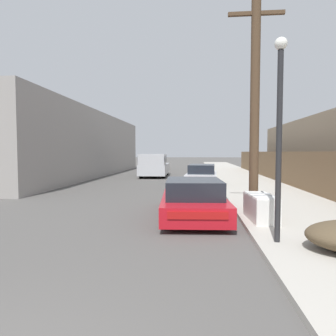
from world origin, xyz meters
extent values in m
cube|color=#ADA89E|center=(5.30, 23.50, 0.06)|extent=(4.20, 63.00, 0.12)
cube|color=silver|center=(3.73, 7.01, 0.46)|extent=(0.73, 1.63, 0.68)
cube|color=white|center=(3.73, 7.01, 0.82)|extent=(0.70, 1.57, 0.03)
cube|color=#333335|center=(3.88, 7.51, 0.85)|extent=(0.04, 0.20, 0.02)
cube|color=gray|center=(3.72, 7.26, 0.84)|extent=(0.66, 0.11, 0.01)
cube|color=gray|center=(3.75, 6.77, 0.84)|extent=(0.66, 0.11, 0.01)
cube|color=red|center=(1.81, 7.90, 0.41)|extent=(2.18, 4.67, 0.53)
cube|color=black|center=(1.84, 7.49, 0.93)|extent=(1.76, 2.29, 0.53)
cube|color=#B21414|center=(1.96, 5.61, 0.50)|extent=(1.47, 0.12, 0.18)
cylinder|color=black|center=(0.90, 9.26, 0.32)|extent=(0.24, 0.65, 0.64)
cylinder|color=black|center=(2.55, 9.36, 0.32)|extent=(0.24, 0.65, 0.64)
cylinder|color=black|center=(1.08, 6.44, 0.32)|extent=(0.24, 0.65, 0.64)
cylinder|color=black|center=(2.72, 6.54, 0.32)|extent=(0.24, 0.65, 0.64)
cube|color=silver|center=(2.24, 16.41, 0.47)|extent=(1.99, 4.62, 0.64)
cube|color=black|center=(2.23, 16.22, 1.04)|extent=(1.63, 2.62, 0.50)
cube|color=#B21414|center=(2.10, 14.13, 0.58)|extent=(1.34, 0.11, 0.22)
cylinder|color=black|center=(1.60, 17.85, 0.32)|extent=(0.24, 0.66, 0.65)
cylinder|color=black|center=(3.07, 17.76, 0.32)|extent=(0.24, 0.66, 0.65)
cylinder|color=black|center=(1.42, 15.05, 0.32)|extent=(0.24, 0.66, 0.65)
cylinder|color=black|center=(2.89, 14.96, 0.32)|extent=(0.24, 0.66, 0.65)
cube|color=silver|center=(-1.54, 23.01, 0.62)|extent=(2.26, 5.52, 0.81)
cube|color=silver|center=(-1.49, 21.51, 1.44)|extent=(2.04, 2.52, 0.83)
cube|color=black|center=(-1.49, 21.51, 1.46)|extent=(2.08, 2.47, 0.46)
cylinder|color=black|center=(-0.60, 21.35, 0.43)|extent=(0.29, 0.88, 0.87)
cylinder|color=black|center=(-2.37, 21.29, 0.43)|extent=(0.29, 0.88, 0.87)
cylinder|color=black|center=(-0.70, 24.73, 0.43)|extent=(0.29, 0.88, 0.87)
cylinder|color=black|center=(-2.48, 24.68, 0.43)|extent=(0.29, 0.88, 0.87)
cylinder|color=#4C3826|center=(3.82, 8.59, 3.67)|extent=(0.30, 0.30, 7.10)
cube|color=#4C3826|center=(3.82, 8.59, 6.51)|extent=(1.80, 0.12, 0.12)
cylinder|color=#232326|center=(3.64, 4.92, 2.13)|extent=(0.12, 0.12, 4.02)
sphere|color=white|center=(3.64, 4.92, 4.27)|extent=(0.26, 0.26, 0.26)
cube|color=brown|center=(7.25, 18.02, 1.09)|extent=(0.08, 33.36, 1.93)
cube|color=gray|center=(-9.22, 22.98, 2.63)|extent=(7.00, 24.85, 5.26)
camera|label=1|loc=(1.92, -1.57, 2.04)|focal=32.00mm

